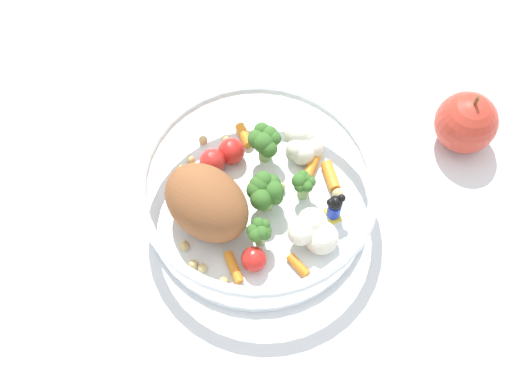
{
  "coord_description": "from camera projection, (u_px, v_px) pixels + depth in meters",
  "views": [
    {
      "loc": [
        0.29,
        0.2,
        0.66
      ],
      "look_at": [
        0.02,
        -0.0,
        0.03
      ],
      "focal_mm": 47.76,
      "sensor_mm": 36.0,
      "label": 1
    }
  ],
  "objects": [
    {
      "name": "loose_apple",
      "position": [
        466.0,
        123.0,
        0.75
      ],
      "size": [
        0.07,
        0.07,
        0.08
      ],
      "color": "#BC3828",
      "rests_on": "ground_plane"
    },
    {
      "name": "ground_plane",
      "position": [
        268.0,
        196.0,
        0.75
      ],
      "size": [
        2.4,
        2.4,
        0.0
      ],
      "primitive_type": "plane",
      "color": "white"
    },
    {
      "name": "food_container",
      "position": [
        251.0,
        193.0,
        0.71
      ],
      "size": [
        0.25,
        0.25,
        0.08
      ],
      "color": "white",
      "rests_on": "ground_plane"
    }
  ]
}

